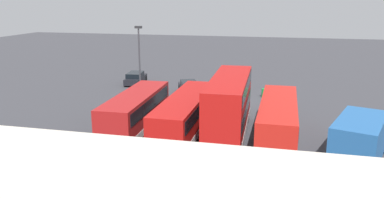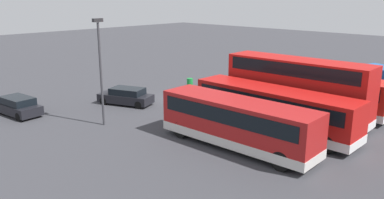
% 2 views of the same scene
% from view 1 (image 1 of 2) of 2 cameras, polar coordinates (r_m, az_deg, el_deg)
% --- Properties ---
extents(ground_plane, '(140.00, 140.00, 0.00)m').
position_cam_1_polar(ground_plane, '(39.81, 5.10, -0.16)').
color(ground_plane, '#38383D').
extents(bus_single_deck_near_end, '(2.66, 11.02, 2.95)m').
position_cam_1_polar(bus_single_deck_near_end, '(28.84, 12.50, -2.85)').
color(bus_single_deck_near_end, red).
rests_on(bus_single_deck_near_end, ground).
extents(bus_double_decker_second, '(2.93, 10.72, 4.55)m').
position_cam_1_polar(bus_double_decker_second, '(28.82, 5.47, -0.86)').
color(bus_double_decker_second, '#B71411').
rests_on(bus_double_decker_second, ground).
extents(bus_single_deck_third, '(2.64, 11.64, 2.95)m').
position_cam_1_polar(bus_single_deck_third, '(29.51, -0.88, -2.09)').
color(bus_single_deck_third, '#B71411').
rests_on(bus_single_deck_third, ground).
extents(bus_single_deck_fourth, '(2.90, 10.26, 2.95)m').
position_cam_1_polar(bus_single_deck_fourth, '(30.68, -8.20, -1.60)').
color(bus_single_deck_fourth, '#A51919').
rests_on(bus_single_deck_fourth, ground).
extents(box_truck_blue, '(4.72, 7.91, 3.20)m').
position_cam_1_polar(box_truck_blue, '(26.29, 23.51, -5.27)').
color(box_truck_blue, '#235999').
rests_on(box_truck_blue, ground).
extents(car_hatchback_silver, '(3.38, 4.91, 1.43)m').
position_cam_1_polar(car_hatchback_silver, '(42.23, -0.45, 1.73)').
color(car_hatchback_silver, black).
rests_on(car_hatchback_silver, ground).
extents(car_small_green, '(2.29, 4.68, 1.43)m').
position_cam_1_polar(car_small_green, '(47.95, -8.29, 3.13)').
color(car_small_green, black).
rests_on(car_small_green, ground).
extents(lamp_post_tall, '(0.70, 0.30, 7.48)m').
position_cam_1_polar(lamp_post_tall, '(39.84, -7.74, 6.25)').
color(lamp_post_tall, '#38383D').
rests_on(lamp_post_tall, ground).
extents(waste_bin_yellow, '(0.60, 0.60, 0.95)m').
position_cam_1_polar(waste_bin_yellow, '(41.52, 10.58, 0.94)').
color(waste_bin_yellow, '#197F33').
rests_on(waste_bin_yellow, ground).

